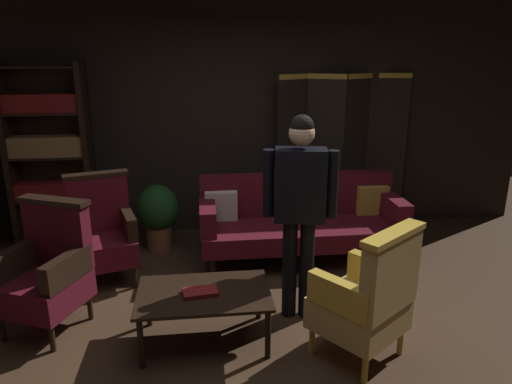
% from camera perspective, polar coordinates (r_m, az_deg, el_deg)
% --- Properties ---
extents(ground_plane, '(10.00, 10.00, 0.00)m').
position_cam_1_polar(ground_plane, '(3.88, 1.48, -17.07)').
color(ground_plane, '#3D2819').
extents(back_wall, '(7.20, 0.10, 2.80)m').
position_cam_1_polar(back_wall, '(5.71, -2.02, 9.14)').
color(back_wall, black).
rests_on(back_wall, ground_plane).
extents(folding_screen, '(1.67, 0.32, 1.90)m').
position_cam_1_polar(folding_screen, '(5.88, 10.17, 5.01)').
color(folding_screen, black).
rests_on(folding_screen, ground_plane).
extents(bookshelf, '(0.90, 0.32, 2.05)m').
position_cam_1_polar(bookshelf, '(5.74, -23.74, 4.47)').
color(bookshelf, black).
rests_on(bookshelf, ground_plane).
extents(velvet_couch, '(2.12, 0.78, 0.88)m').
position_cam_1_polar(velvet_couch, '(5.05, 5.32, -3.03)').
color(velvet_couch, black).
rests_on(velvet_couch, ground_plane).
extents(coffee_table, '(1.00, 0.64, 0.42)m').
position_cam_1_polar(coffee_table, '(3.66, -6.32, -12.58)').
color(coffee_table, black).
rests_on(coffee_table, ground_plane).
extents(armchair_gilt_accent, '(0.81, 0.81, 1.04)m').
position_cam_1_polar(armchair_gilt_accent, '(3.49, 13.34, -12.37)').
color(armchair_gilt_accent, gold).
rests_on(armchair_gilt_accent, ground_plane).
extents(armchair_wing_left, '(0.76, 0.76, 1.04)m').
position_cam_1_polar(armchair_wing_left, '(4.12, -23.93, -8.69)').
color(armchair_wing_left, black).
rests_on(armchair_wing_left, ground_plane).
extents(armchair_wing_right, '(0.72, 0.72, 1.04)m').
position_cam_1_polar(armchair_wing_right, '(4.76, -18.09, -4.66)').
color(armchair_wing_right, black).
rests_on(armchair_wing_right, ground_plane).
extents(standing_figure, '(0.58, 0.28, 1.70)m').
position_cam_1_polar(standing_figure, '(3.74, 5.34, -1.00)').
color(standing_figure, black).
rests_on(standing_figure, ground_plane).
extents(potted_plant, '(0.46, 0.46, 0.75)m').
position_cam_1_polar(potted_plant, '(5.33, -11.79, -2.51)').
color(potted_plant, brown).
rests_on(potted_plant, ground_plane).
extents(book_red_leather, '(0.27, 0.18, 0.03)m').
position_cam_1_polar(book_red_leather, '(3.61, -6.76, -11.96)').
color(book_red_leather, maroon).
rests_on(book_red_leather, coffee_table).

